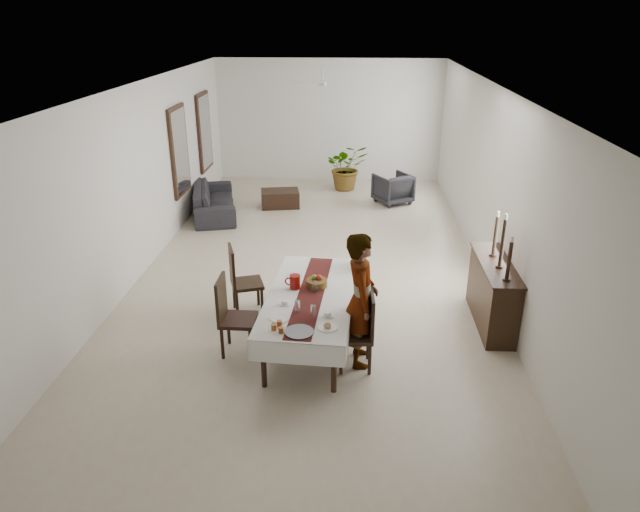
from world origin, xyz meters
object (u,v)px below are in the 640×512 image
(dining_table_top, at_px, (311,296))
(woman, at_px, (361,300))
(sofa, at_px, (214,200))
(sideboard_body, at_px, (493,294))
(red_pitcher, at_px, (295,282))

(dining_table_top, xyz_separation_m, woman, (0.67, -0.44, 0.20))
(sofa, bearing_deg, dining_table_top, -168.16)
(sideboard_body, height_order, sofa, sideboard_body)
(sideboard_body, bearing_deg, dining_table_top, -165.33)
(woman, bearing_deg, sideboard_body, -63.67)
(dining_table_top, distance_m, sofa, 6.00)
(dining_table_top, relative_size, sofa, 1.04)
(sideboard_body, relative_size, sofa, 0.70)
(red_pitcher, bearing_deg, dining_table_top, -34.45)
(red_pitcher, distance_m, woman, 1.09)
(dining_table_top, xyz_separation_m, sofa, (-2.64, 5.38, -0.38))
(red_pitcher, relative_size, sofa, 0.09)
(dining_table_top, relative_size, sideboard_body, 1.50)
(woman, xyz_separation_m, sofa, (-3.31, 5.82, -0.58))
(sideboard_body, distance_m, sofa, 7.04)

